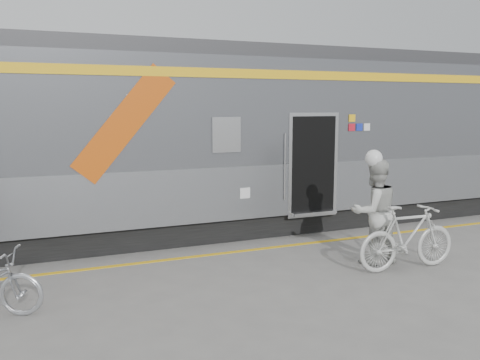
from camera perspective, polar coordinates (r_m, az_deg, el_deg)
ground at (r=7.82m, az=0.23°, el=-12.81°), size 90.00×90.00×0.00m
train at (r=11.47m, az=-5.13°, el=4.48°), size 24.00×3.17×4.10m
safety_strip at (r=9.73m, az=-4.71°, el=-8.51°), size 24.00×0.12×0.01m
woman at (r=9.42m, az=14.84°, el=-3.45°), size 0.95×0.76×1.89m
bicycle_right at (r=9.27m, az=18.30°, el=-6.14°), size 1.93×0.64×1.14m
helmet_woman at (r=9.26m, az=15.09°, el=3.19°), size 0.30×0.30×0.30m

